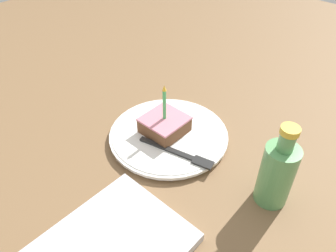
# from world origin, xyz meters

# --- Properties ---
(ground_plane) EXTENTS (2.40, 2.40, 0.04)m
(ground_plane) POSITION_xyz_m (0.00, 0.00, -0.02)
(ground_plane) COLOR brown
(ground_plane) RESTS_ON ground
(plate) EXTENTS (0.28, 0.28, 0.02)m
(plate) POSITION_xyz_m (0.01, 0.00, 0.01)
(plate) COLOR white
(plate) RESTS_ON ground_plane
(cake_slice) EXTENTS (0.09, 0.09, 0.13)m
(cake_slice) POSITION_xyz_m (0.01, 0.01, 0.04)
(cake_slice) COLOR brown
(cake_slice) RESTS_ON plate
(fork) EXTENTS (0.06, 0.18, 0.00)m
(fork) POSITION_xyz_m (-0.03, -0.07, 0.02)
(fork) COLOR #262626
(fork) RESTS_ON plate
(bottle) EXTENTS (0.06, 0.06, 0.18)m
(bottle) POSITION_xyz_m (0.02, -0.27, 0.07)
(bottle) COLOR #599959
(bottle) RESTS_ON ground_plane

